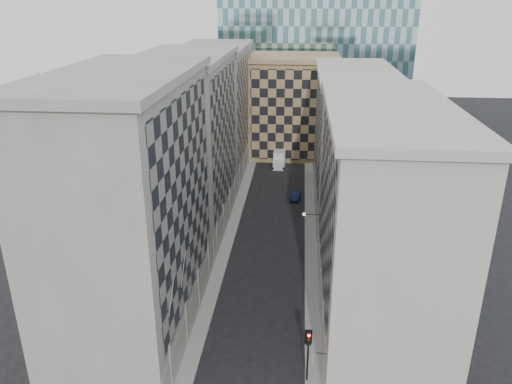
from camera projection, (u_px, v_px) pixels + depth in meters
The scene contains 15 objects.
sidewalk_west at pixel (230, 236), 64.82m from camera, with size 1.50×100.00×0.15m, color gray.
sidewalk_east at pixel (311, 239), 63.94m from camera, with size 1.50×100.00×0.15m, color gray.
bldg_left_a at pixel (132, 210), 43.37m from camera, with size 10.80×22.80×23.70m.
bldg_left_b at pixel (188, 145), 63.92m from camera, with size 10.80×22.80×22.70m.
bldg_left_c at pixel (216, 111), 84.47m from camera, with size 10.80×22.80×21.70m.
bldg_right_a at pixel (378, 216), 45.80m from camera, with size 10.80×26.80×20.70m.
bldg_right_b at pixel (352, 141), 70.97m from camera, with size 10.80×28.80×19.70m.
tan_block at pixel (293, 105), 95.84m from camera, with size 16.80×14.80×18.80m.
church_tower at pixel (287, 7), 102.60m from camera, with size 7.20×7.20×51.50m.
flagpoles_left at pixel (178, 281), 39.73m from camera, with size 0.10×6.33×2.33m.
bracket_lamp at pixel (306, 214), 56.20m from camera, with size 1.98×0.36×0.36m.
traffic_light at pixel (308, 345), 39.28m from camera, with size 0.60×0.52×4.74m.
box_truck at pixel (279, 160), 91.01m from camera, with size 2.12×5.11×2.79m.
dark_car at pixel (295, 195), 76.42m from camera, with size 1.29×3.70×1.22m, color #101B3D.
shop_sign at pixel (313, 357), 37.57m from camera, with size 1.14×0.73×0.81m.
Camera 1 is at (3.42, -27.60, 29.27)m, focal length 35.00 mm.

